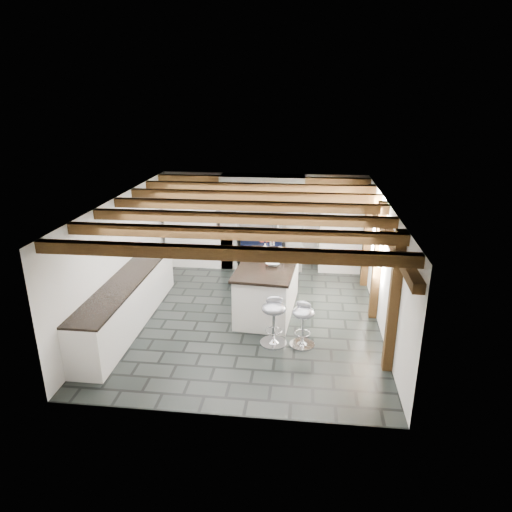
# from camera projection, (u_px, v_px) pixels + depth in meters

# --- Properties ---
(ground) EXTENTS (6.00, 6.00, 0.00)m
(ground) POSITION_uv_depth(u_px,v_px,m) (249.00, 315.00, 9.02)
(ground) COLOR black
(ground) RESTS_ON ground
(room_shell) EXTENTS (6.00, 6.03, 6.00)m
(room_shell) POSITION_uv_depth(u_px,v_px,m) (229.00, 241.00, 10.05)
(room_shell) COLOR white
(room_shell) RESTS_ON ground
(range_cooker) EXTENTS (1.00, 0.63, 0.99)m
(range_cooker) POSITION_uv_depth(u_px,v_px,m) (262.00, 249.00, 11.37)
(range_cooker) COLOR black
(range_cooker) RESTS_ON ground
(kitchen_island) EXTENTS (1.25, 2.15, 1.36)m
(kitchen_island) POSITION_uv_depth(u_px,v_px,m) (268.00, 286.00, 9.05)
(kitchen_island) COLOR white
(kitchen_island) RESTS_ON ground
(bar_stool_near) EXTENTS (0.52, 0.52, 0.81)m
(bar_stool_near) POSITION_uv_depth(u_px,v_px,m) (303.00, 319.00, 7.78)
(bar_stool_near) COLOR silver
(bar_stool_near) RESTS_ON ground
(bar_stool_far) EXTENTS (0.49, 0.49, 0.87)m
(bar_stool_far) POSITION_uv_depth(u_px,v_px,m) (274.00, 316.00, 7.82)
(bar_stool_far) COLOR silver
(bar_stool_far) RESTS_ON ground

